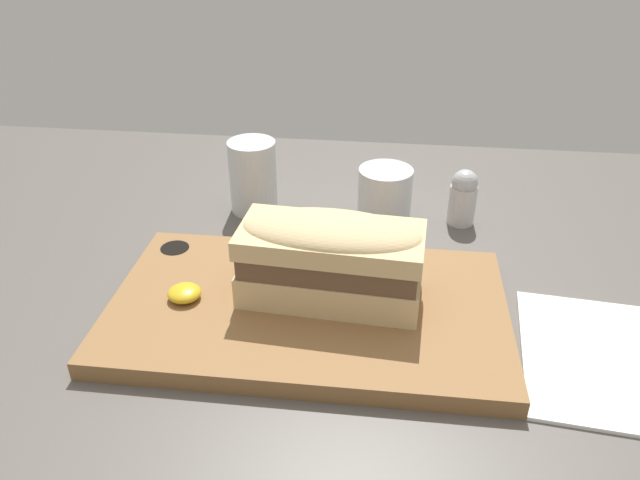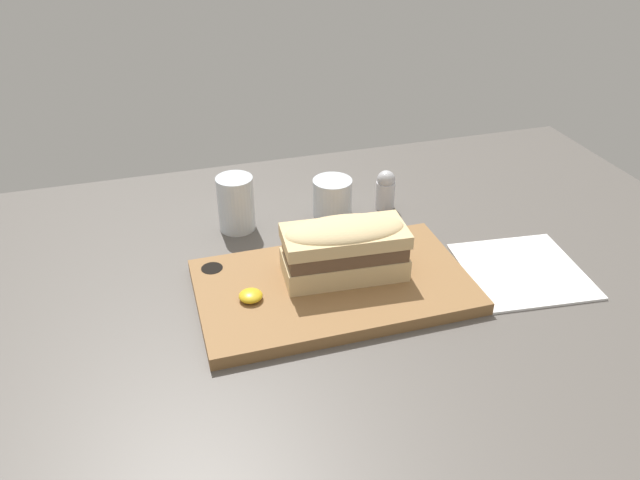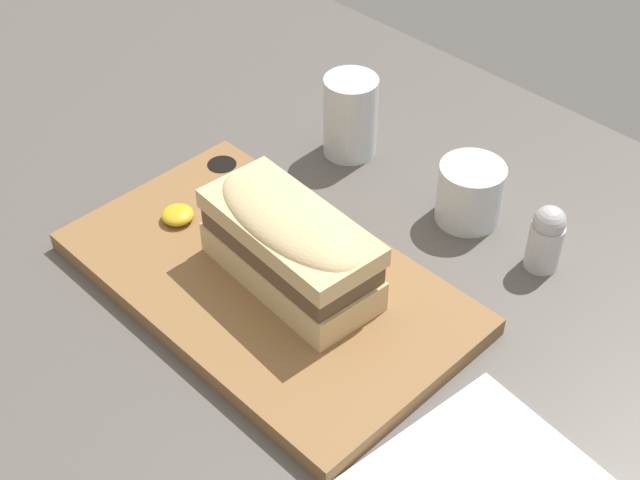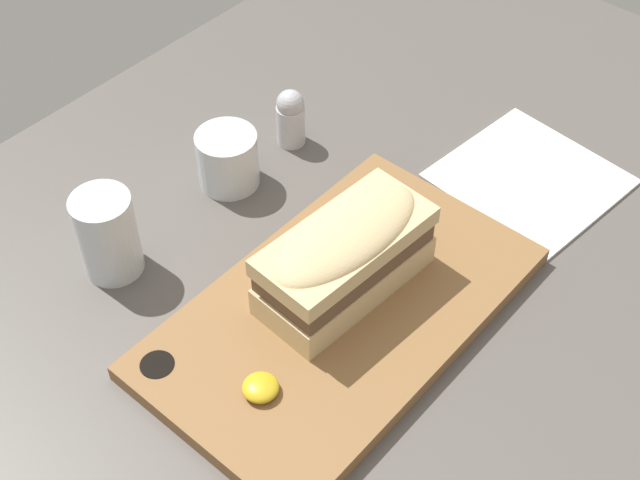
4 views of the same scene
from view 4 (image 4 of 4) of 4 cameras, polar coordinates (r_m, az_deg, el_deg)
The scene contains 8 objects.
dining_table at distance 89.45cm, azimuth 0.20°, elevation -6.01°, with size 143.68×95.37×2.00cm.
serving_board at distance 88.67cm, azimuth 1.30°, elevation -4.61°, with size 39.90×23.40×1.98cm.
sandwich at distance 85.95cm, azimuth 1.62°, elevation -0.88°, with size 18.58×9.51×8.96cm.
mustard_dollop at distance 81.55cm, azimuth -3.82°, elevation -9.40°, with size 3.38×3.38×1.35cm.
water_glass at distance 93.29cm, azimuth -13.39°, elevation 0.07°, with size 6.23×6.23×9.66cm.
wine_glass at distance 101.61cm, azimuth -5.92°, elevation 5.03°, with size 7.00×7.00×6.68cm.
napkin at distance 105.91cm, azimuth 13.27°, elevation 3.84°, with size 19.71×20.08×0.40cm.
salt_shaker at distance 106.07cm, azimuth -1.90°, elevation 7.88°, with size 3.44×3.44×7.38cm.
Camera 4 is at (-41.23, -35.23, 72.14)cm, focal length 50.00 mm.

